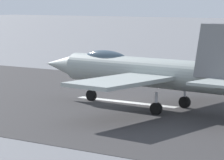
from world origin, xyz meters
name	(u,v)px	position (x,y,z in m)	size (l,w,h in m)	color
ground_plane	(117,101)	(0.00, 0.00, 0.00)	(400.00, 400.00, 0.00)	slate
runway_strip	(117,101)	(-0.02, 0.00, 0.01)	(240.00, 26.00, 0.02)	#343233
fighter_jet	(148,71)	(-3.21, 1.19, 2.42)	(17.42, 15.03, 5.62)	#9BA4A0
crew_person	(87,69)	(9.72, -9.33, 0.86)	(0.29, 0.70, 1.72)	#1E2338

